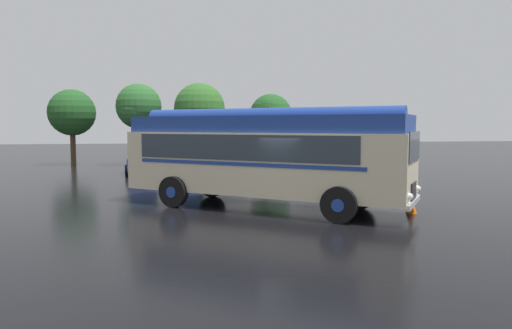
{
  "coord_description": "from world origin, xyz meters",
  "views": [
    {
      "loc": [
        -3.73,
        -14.67,
        2.89
      ],
      "look_at": [
        -0.85,
        2.41,
        1.4
      ],
      "focal_mm": 32.0,
      "sensor_mm": 36.0,
      "label": 1
    }
  ],
  "objects_px": {
    "car_mid_left": "(185,159)",
    "traffic_cone": "(411,205)",
    "vintage_bus": "(263,154)",
    "car_near_left": "(143,159)",
    "car_mid_right": "(233,157)",
    "car_far_right": "(279,157)",
    "box_van": "(318,148)"
  },
  "relations": [
    {
      "from": "box_van",
      "to": "car_near_left",
      "type": "bearing_deg",
      "value": -175.14
    },
    {
      "from": "car_mid_left",
      "to": "box_van",
      "type": "height_order",
      "value": "box_van"
    },
    {
      "from": "car_far_right",
      "to": "box_van",
      "type": "bearing_deg",
      "value": 10.63
    },
    {
      "from": "traffic_cone",
      "to": "car_far_right",
      "type": "bearing_deg",
      "value": 94.78
    },
    {
      "from": "car_mid_left",
      "to": "car_far_right",
      "type": "distance_m",
      "value": 5.97
    },
    {
      "from": "vintage_bus",
      "to": "car_near_left",
      "type": "xyz_separation_m",
      "value": [
        -5.07,
        12.56,
        -1.05
      ]
    },
    {
      "from": "car_near_left",
      "to": "car_far_right",
      "type": "relative_size",
      "value": 0.99
    },
    {
      "from": "car_mid_left",
      "to": "car_mid_right",
      "type": "relative_size",
      "value": 1.0
    },
    {
      "from": "car_mid_right",
      "to": "box_van",
      "type": "xyz_separation_m",
      "value": [
        5.74,
        0.33,
        0.52
      ]
    },
    {
      "from": "vintage_bus",
      "to": "car_far_right",
      "type": "bearing_deg",
      "value": 75.33
    },
    {
      "from": "car_mid_left",
      "to": "car_far_right",
      "type": "xyz_separation_m",
      "value": [
        5.95,
        0.52,
        0.0
      ]
    },
    {
      "from": "car_mid_right",
      "to": "car_far_right",
      "type": "bearing_deg",
      "value": -3.94
    },
    {
      "from": "traffic_cone",
      "to": "vintage_bus",
      "type": "bearing_deg",
      "value": 158.99
    },
    {
      "from": "car_mid_left",
      "to": "traffic_cone",
      "type": "xyz_separation_m",
      "value": [
        7.18,
        -14.25,
        -0.57
      ]
    },
    {
      "from": "car_far_right",
      "to": "car_near_left",
      "type": "bearing_deg",
      "value": -177.09
    },
    {
      "from": "car_mid_right",
      "to": "box_van",
      "type": "height_order",
      "value": "box_van"
    },
    {
      "from": "car_near_left",
      "to": "car_mid_left",
      "type": "distance_m",
      "value": 2.52
    },
    {
      "from": "traffic_cone",
      "to": "car_mid_right",
      "type": "bearing_deg",
      "value": 105.51
    },
    {
      "from": "car_near_left",
      "to": "car_far_right",
      "type": "xyz_separation_m",
      "value": [
        8.47,
        0.43,
        0.0
      ]
    },
    {
      "from": "vintage_bus",
      "to": "box_van",
      "type": "xyz_separation_m",
      "value": [
        6.22,
        13.52,
        -0.53
      ]
    },
    {
      "from": "car_mid_left",
      "to": "box_van",
      "type": "xyz_separation_m",
      "value": [
        8.76,
        1.05,
        0.52
      ]
    },
    {
      "from": "car_near_left",
      "to": "car_mid_right",
      "type": "relative_size",
      "value": 1.0
    },
    {
      "from": "vintage_bus",
      "to": "box_van",
      "type": "height_order",
      "value": "vintage_bus"
    },
    {
      "from": "car_far_right",
      "to": "traffic_cone",
      "type": "bearing_deg",
      "value": -85.22
    },
    {
      "from": "car_mid_right",
      "to": "car_mid_left",
      "type": "bearing_deg",
      "value": -166.53
    },
    {
      "from": "car_near_left",
      "to": "car_mid_left",
      "type": "height_order",
      "value": "same"
    },
    {
      "from": "box_van",
      "to": "traffic_cone",
      "type": "bearing_deg",
      "value": -95.89
    },
    {
      "from": "vintage_bus",
      "to": "car_mid_right",
      "type": "xyz_separation_m",
      "value": [
        0.48,
        13.19,
        -1.05
      ]
    },
    {
      "from": "car_far_right",
      "to": "traffic_cone",
      "type": "height_order",
      "value": "car_far_right"
    },
    {
      "from": "car_far_right",
      "to": "box_van",
      "type": "distance_m",
      "value": 2.91
    },
    {
      "from": "traffic_cone",
      "to": "car_near_left",
      "type": "bearing_deg",
      "value": 124.07
    },
    {
      "from": "car_mid_left",
      "to": "traffic_cone",
      "type": "distance_m",
      "value": 15.97
    }
  ]
}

